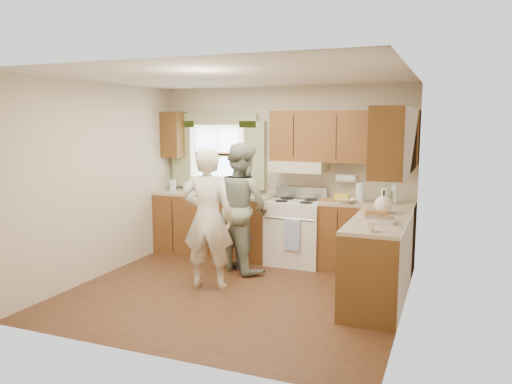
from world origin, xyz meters
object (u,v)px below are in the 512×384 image
at_px(woman_left, 208,218).
at_px(woman_right, 242,207).
at_px(child, 234,239).
at_px(stove, 296,231).

xyz_separation_m(woman_left, woman_right, (0.09, 0.81, 0.01)).
xyz_separation_m(woman_right, child, (-0.10, -0.03, -0.44)).
height_order(stove, child, stove).
bearing_deg(child, stove, -160.11).
distance_m(woman_left, child, 0.89).
bearing_deg(child, woman_left, 68.78).
relative_size(woman_left, woman_right, 0.99).
distance_m(woman_right, child, 0.45).
relative_size(stove, child, 1.26).
bearing_deg(woman_right, child, 46.59).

